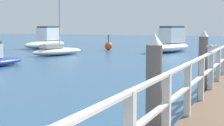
% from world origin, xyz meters
% --- Properties ---
extents(pier_railing, '(0.12, 23.05, 1.05)m').
position_xyz_m(pier_railing, '(-1.12, 12.26, 1.09)').
color(pier_railing, beige).
rests_on(pier_railing, pier_deck).
extents(dock_piling_near, '(0.29, 0.29, 2.07)m').
position_xyz_m(dock_piling_near, '(-1.50, 4.67, 1.05)').
color(dock_piling_near, '#6B6056').
rests_on(dock_piling_near, ground_plane).
extents(dock_piling_far, '(0.29, 0.29, 2.07)m').
position_xyz_m(dock_piling_far, '(-1.50, 9.97, 1.05)').
color(dock_piling_far, '#6B6056').
rests_on(dock_piling_far, ground_plane).
extents(seagull_foreground, '(0.35, 0.39, 0.21)m').
position_xyz_m(seagull_foreground, '(-1.12, 8.87, 1.62)').
color(seagull_foreground, white).
rests_on(seagull_foreground, pier_railing).
extents(boat_0, '(2.17, 6.17, 2.15)m').
position_xyz_m(boat_0, '(-19.77, 29.33, 0.72)').
color(boat_0, white).
rests_on(boat_0, ground_plane).
extents(boat_2, '(3.49, 6.64, 2.18)m').
position_xyz_m(boat_2, '(-7.22, 28.74, 0.72)').
color(boat_2, white).
rests_on(boat_2, ground_plane).
extents(boat_4, '(2.80, 4.84, 5.94)m').
position_xyz_m(boat_4, '(-14.13, 22.14, 0.36)').
color(boat_4, white).
rests_on(boat_4, ground_plane).
extents(channel_buoy, '(0.70, 0.70, 1.40)m').
position_xyz_m(channel_buoy, '(-13.01, 29.20, 0.36)').
color(channel_buoy, '#E54C19').
rests_on(channel_buoy, ground_plane).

